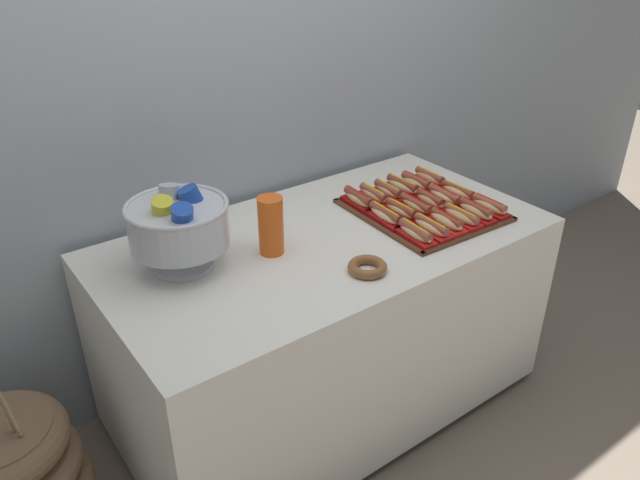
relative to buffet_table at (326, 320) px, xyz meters
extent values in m
plane|color=#7A6B5B|center=(0.00, 0.00, -0.41)|extent=(10.00, 10.00, 0.00)
cube|color=#9EA8B2|center=(0.00, 0.51, 0.89)|extent=(6.00, 0.10, 2.60)
cube|color=white|center=(0.00, 0.00, 0.00)|extent=(1.62, 0.86, 0.75)
cylinder|color=black|center=(0.69, -0.30, -0.39)|extent=(0.05, 0.05, 0.04)
cylinder|color=black|center=(-0.69, 0.30, -0.39)|extent=(0.05, 0.05, 0.04)
cylinder|color=black|center=(0.69, 0.30, -0.39)|extent=(0.05, 0.05, 0.04)
torus|color=brown|center=(-1.17, 0.11, -0.13)|extent=(0.45, 0.45, 0.10)
cube|color=#56331E|center=(0.42, -0.06, 0.38)|extent=(0.50, 0.54, 0.01)
cube|color=#56331E|center=(0.41, -0.32, 0.39)|extent=(0.48, 0.03, 0.01)
cube|color=#56331E|center=(0.43, 0.19, 0.39)|extent=(0.48, 0.03, 0.01)
cube|color=#56331E|center=(0.19, -0.05, 0.39)|extent=(0.04, 0.53, 0.01)
cube|color=#56331E|center=(0.65, -0.07, 0.39)|extent=(0.04, 0.53, 0.01)
cube|color=red|center=(0.23, -0.22, 0.39)|extent=(0.07, 0.18, 0.02)
ellipsoid|color=#E0BC7F|center=(0.23, -0.22, 0.41)|extent=(0.06, 0.16, 0.04)
cylinder|color=#9E4C38|center=(0.23, -0.22, 0.42)|extent=(0.05, 0.15, 0.03)
cylinder|color=yellow|center=(0.23, -0.22, 0.44)|extent=(0.02, 0.13, 0.01)
cube|color=red|center=(0.30, -0.22, 0.39)|extent=(0.07, 0.17, 0.02)
ellipsoid|color=#E0BC7F|center=(0.30, -0.22, 0.41)|extent=(0.06, 0.16, 0.04)
cylinder|color=#9E4C38|center=(0.30, -0.22, 0.42)|extent=(0.04, 0.16, 0.03)
cylinder|color=yellow|center=(0.30, -0.22, 0.44)|extent=(0.01, 0.13, 0.01)
cube|color=red|center=(0.38, -0.22, 0.39)|extent=(0.08, 0.17, 0.02)
ellipsoid|color=#E0BC7F|center=(0.38, -0.22, 0.41)|extent=(0.07, 0.16, 0.04)
cylinder|color=brown|center=(0.38, -0.22, 0.43)|extent=(0.04, 0.14, 0.03)
cylinder|color=red|center=(0.38, -0.22, 0.44)|extent=(0.02, 0.12, 0.01)
cube|color=red|center=(0.45, -0.23, 0.39)|extent=(0.07, 0.17, 0.02)
ellipsoid|color=tan|center=(0.45, -0.23, 0.41)|extent=(0.06, 0.16, 0.04)
cylinder|color=#A8563D|center=(0.45, -0.23, 0.43)|extent=(0.03, 0.16, 0.03)
cylinder|color=yellow|center=(0.45, -0.23, 0.44)|extent=(0.01, 0.13, 0.01)
cube|color=#B21414|center=(0.53, -0.23, 0.39)|extent=(0.07, 0.17, 0.02)
ellipsoid|color=#E0BC7F|center=(0.53, -0.23, 0.42)|extent=(0.06, 0.16, 0.04)
cylinder|color=brown|center=(0.53, -0.23, 0.43)|extent=(0.04, 0.15, 0.03)
cylinder|color=red|center=(0.53, -0.23, 0.44)|extent=(0.01, 0.13, 0.01)
cube|color=#B21414|center=(0.60, -0.23, 0.39)|extent=(0.06, 0.17, 0.02)
ellipsoid|color=#E0BC7F|center=(0.60, -0.23, 0.41)|extent=(0.05, 0.16, 0.04)
cylinder|color=#A8563D|center=(0.60, -0.23, 0.43)|extent=(0.03, 0.15, 0.03)
cylinder|color=red|center=(0.60, -0.23, 0.44)|extent=(0.01, 0.12, 0.01)
cube|color=#B21414|center=(0.23, -0.05, 0.39)|extent=(0.07, 0.18, 0.02)
ellipsoid|color=beige|center=(0.23, -0.05, 0.41)|extent=(0.06, 0.17, 0.04)
cylinder|color=brown|center=(0.23, -0.05, 0.42)|extent=(0.04, 0.16, 0.03)
cylinder|color=yellow|center=(0.23, -0.05, 0.44)|extent=(0.02, 0.14, 0.01)
cube|color=#B21414|center=(0.31, -0.06, 0.39)|extent=(0.06, 0.17, 0.02)
ellipsoid|color=#E0BC7F|center=(0.31, -0.06, 0.41)|extent=(0.05, 0.15, 0.04)
cylinder|color=brown|center=(0.31, -0.06, 0.42)|extent=(0.03, 0.15, 0.03)
cylinder|color=yellow|center=(0.31, -0.06, 0.44)|extent=(0.01, 0.13, 0.01)
cube|color=#B21414|center=(0.38, -0.06, 0.39)|extent=(0.06, 0.17, 0.02)
ellipsoid|color=#E0BC7F|center=(0.38, -0.06, 0.41)|extent=(0.05, 0.15, 0.04)
cylinder|color=#9E4C38|center=(0.38, -0.06, 0.42)|extent=(0.04, 0.16, 0.03)
cylinder|color=red|center=(0.38, -0.06, 0.44)|extent=(0.01, 0.13, 0.01)
cube|color=red|center=(0.46, -0.06, 0.39)|extent=(0.07, 0.16, 0.02)
ellipsoid|color=tan|center=(0.46, -0.06, 0.41)|extent=(0.06, 0.14, 0.04)
cylinder|color=brown|center=(0.46, -0.06, 0.43)|extent=(0.04, 0.13, 0.03)
cylinder|color=red|center=(0.46, -0.06, 0.44)|extent=(0.02, 0.11, 0.01)
cube|color=red|center=(0.53, -0.07, 0.39)|extent=(0.08, 0.17, 0.02)
ellipsoid|color=beige|center=(0.53, -0.07, 0.41)|extent=(0.06, 0.16, 0.04)
cylinder|color=#A8563D|center=(0.53, -0.07, 0.42)|extent=(0.04, 0.16, 0.03)
cylinder|color=red|center=(0.53, -0.07, 0.44)|extent=(0.02, 0.13, 0.01)
cube|color=red|center=(0.61, -0.07, 0.39)|extent=(0.07, 0.17, 0.02)
ellipsoid|color=#E0BC7F|center=(0.61, -0.07, 0.41)|extent=(0.05, 0.15, 0.04)
cylinder|color=brown|center=(0.61, -0.07, 0.42)|extent=(0.03, 0.15, 0.03)
cylinder|color=yellow|center=(0.61, -0.07, 0.44)|extent=(0.01, 0.13, 0.01)
cube|color=#B21414|center=(0.24, 0.11, 0.39)|extent=(0.07, 0.17, 0.02)
ellipsoid|color=#E0BC7F|center=(0.24, 0.11, 0.41)|extent=(0.06, 0.16, 0.04)
cylinder|color=brown|center=(0.24, 0.11, 0.43)|extent=(0.04, 0.16, 0.03)
cylinder|color=red|center=(0.24, 0.11, 0.44)|extent=(0.02, 0.13, 0.01)
cube|color=red|center=(0.31, 0.11, 0.39)|extent=(0.07, 0.17, 0.02)
ellipsoid|color=#E0BC7F|center=(0.31, 0.11, 0.41)|extent=(0.06, 0.16, 0.04)
cylinder|color=#A8563D|center=(0.31, 0.11, 0.42)|extent=(0.04, 0.15, 0.03)
cylinder|color=yellow|center=(0.31, 0.11, 0.44)|extent=(0.02, 0.13, 0.01)
cube|color=red|center=(0.39, 0.11, 0.39)|extent=(0.07, 0.16, 0.02)
ellipsoid|color=beige|center=(0.39, 0.11, 0.41)|extent=(0.05, 0.15, 0.04)
cylinder|color=#9E4C38|center=(0.39, 0.11, 0.42)|extent=(0.04, 0.15, 0.03)
cylinder|color=yellow|center=(0.39, 0.11, 0.44)|extent=(0.01, 0.12, 0.01)
cube|color=#B21414|center=(0.46, 0.10, 0.39)|extent=(0.07, 0.18, 0.02)
ellipsoid|color=beige|center=(0.46, 0.10, 0.41)|extent=(0.06, 0.17, 0.04)
cylinder|color=brown|center=(0.46, 0.10, 0.43)|extent=(0.03, 0.16, 0.03)
cylinder|color=yellow|center=(0.46, 0.10, 0.44)|extent=(0.01, 0.13, 0.01)
cube|color=red|center=(0.54, 0.10, 0.39)|extent=(0.07, 0.16, 0.02)
ellipsoid|color=beige|center=(0.54, 0.10, 0.41)|extent=(0.05, 0.15, 0.04)
cylinder|color=#9E4C38|center=(0.54, 0.10, 0.42)|extent=(0.04, 0.15, 0.03)
cylinder|color=red|center=(0.54, 0.10, 0.44)|extent=(0.01, 0.12, 0.01)
cube|color=red|center=(0.61, 0.10, 0.39)|extent=(0.07, 0.17, 0.02)
ellipsoid|color=tan|center=(0.61, 0.10, 0.41)|extent=(0.06, 0.16, 0.04)
cylinder|color=#9E4C38|center=(0.61, 0.10, 0.43)|extent=(0.04, 0.15, 0.03)
cylinder|color=yellow|center=(0.61, 0.10, 0.44)|extent=(0.01, 0.13, 0.01)
cylinder|color=silver|center=(-0.51, 0.11, 0.38)|extent=(0.20, 0.20, 0.02)
cone|color=silver|center=(-0.51, 0.11, 0.43)|extent=(0.07, 0.07, 0.07)
cylinder|color=silver|center=(-0.51, 0.11, 0.53)|extent=(0.32, 0.32, 0.13)
torus|color=silver|center=(-0.51, 0.11, 0.60)|extent=(0.33, 0.33, 0.02)
cylinder|color=#1E47B2|center=(-0.44, 0.12, 0.58)|extent=(0.13, 0.11, 0.15)
cylinder|color=#B7BCC6|center=(-0.50, 0.17, 0.58)|extent=(0.11, 0.11, 0.13)
cylinder|color=yellow|center=(-0.56, 0.10, 0.58)|extent=(0.08, 0.11, 0.14)
cylinder|color=#1E47B2|center=(-0.53, 0.02, 0.58)|extent=(0.08, 0.11, 0.14)
cylinder|color=#EA5B19|center=(-0.22, 0.02, 0.43)|extent=(0.08, 0.08, 0.12)
cylinder|color=#EA5B19|center=(-0.22, 0.02, 0.46)|extent=(0.08, 0.08, 0.12)
cylinder|color=#EA5B19|center=(-0.22, 0.02, 0.48)|extent=(0.09, 0.09, 0.12)
cylinder|color=#EA5B19|center=(-0.22, 0.02, 0.50)|extent=(0.09, 0.09, 0.12)
cylinder|color=#EA5B19|center=(-0.22, 0.02, 0.52)|extent=(0.09, 0.09, 0.12)
torus|color=brown|center=(-0.04, -0.27, 0.39)|extent=(0.13, 0.13, 0.03)
camera|label=1|loc=(-1.17, -1.55, 1.43)|focal=34.59mm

